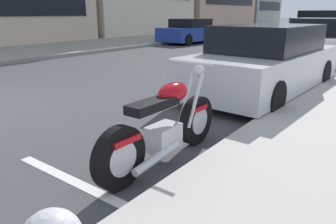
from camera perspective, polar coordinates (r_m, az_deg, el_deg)
The scene contains 7 objects.
sidewalk_far_curb at distance 19.21m, azimuth -7.65°, elevation 12.46°, with size 120.00×5.00×0.14m, color gray.
parking_stall_stripe at distance 3.39m, azimuth -14.85°, elevation -12.85°, with size 0.12×2.20×0.01m, color silver.
parked_motorcycle at distance 3.61m, azimuth -0.56°, elevation -2.74°, with size 2.07×0.62×1.12m.
parked_car_near_corner at distance 7.19m, azimuth 17.33°, elevation 8.73°, with size 4.63×2.02×1.45m.
parked_car_across_street at distance 12.31m, azimuth 25.99°, elevation 11.19°, with size 4.69×2.08×1.52m.
crossing_truck at distance 36.38m, azimuth 25.62°, elevation 14.73°, with size 2.04×5.37×1.94m.
car_opposite_curb at distance 19.03m, azimuth 4.02°, elevation 14.29°, with size 4.18×2.10×1.38m.
Camera 1 is at (-1.76, -6.28, 1.68)m, focal length 33.76 mm.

